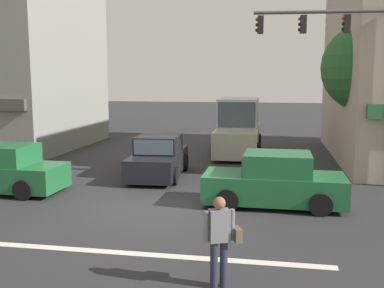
% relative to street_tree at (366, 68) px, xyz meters
% --- Properties ---
extents(ground_plane, '(120.00, 120.00, 0.00)m').
position_rel_street_tree_xyz_m(ground_plane, '(-6.81, -7.11, -4.16)').
color(ground_plane, '#2B2B2D').
extents(lane_marking_stripe, '(9.00, 0.24, 0.01)m').
position_rel_street_tree_xyz_m(lane_marking_stripe, '(-6.81, -10.61, -4.15)').
color(lane_marking_stripe, silver).
rests_on(lane_marking_stripe, ground).
extents(street_tree, '(3.58, 3.58, 5.96)m').
position_rel_street_tree_xyz_m(street_tree, '(0.00, 0.00, 0.00)').
color(street_tree, '#4C3823').
rests_on(street_tree, ground).
extents(traffic_light_mast, '(4.88, 0.53, 6.20)m').
position_rel_street_tree_xyz_m(traffic_light_mast, '(-0.92, -3.23, 0.14)').
color(traffic_light_mast, '#47474C').
rests_on(traffic_light_mast, ground).
extents(sedan_crossing_leftbound, '(2.03, 4.17, 1.58)m').
position_rel_street_tree_xyz_m(sedan_crossing_leftbound, '(-7.94, -3.01, -3.45)').
color(sedan_crossing_leftbound, black).
rests_on(sedan_crossing_leftbound, ground).
extents(sedan_parked_curbside, '(4.11, 1.90, 1.58)m').
position_rel_street_tree_xyz_m(sedan_parked_curbside, '(-3.57, -6.30, -3.45)').
color(sedan_parked_curbside, '#1E6033').
rests_on(sedan_parked_curbside, ground).
extents(box_truck_waiting_far, '(2.30, 5.63, 2.75)m').
position_rel_street_tree_xyz_m(box_truck_waiting_far, '(-5.36, 2.89, -2.90)').
color(box_truck_waiting_far, '#B7B29E').
rests_on(box_truck_waiting_far, ground).
extents(sedan_approaching_near, '(4.13, 1.94, 1.58)m').
position_rel_street_tree_xyz_m(sedan_approaching_near, '(-12.42, -6.23, -3.45)').
color(sedan_approaching_near, '#1E6033').
rests_on(sedan_approaching_near, ground).
extents(pedestrian_foreground_with_bag, '(0.69, 0.41, 1.67)m').
position_rel_street_tree_xyz_m(pedestrian_foreground_with_bag, '(-4.53, -11.82, -3.21)').
color(pedestrian_foreground_with_bag, '#232838').
rests_on(pedestrian_foreground_with_bag, ground).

